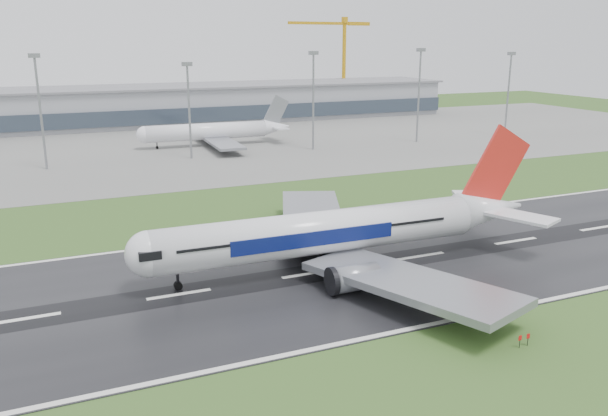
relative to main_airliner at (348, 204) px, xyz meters
name	(u,v)px	position (x,y,z in m)	size (l,w,h in m)	color
ground	(420,257)	(12.96, -1.27, -10.06)	(520.00, 520.00, 0.00)	#2D4E1C
runway	(420,256)	(12.96, -1.27, -10.01)	(400.00, 45.00, 0.10)	black
apron	(218,143)	(12.96, 123.73, -10.02)	(400.00, 130.00, 0.08)	slate
terminal	(180,105)	(12.96, 183.73, -2.56)	(240.00, 36.00, 15.00)	gray
main_airliner	(348,204)	(0.00, 0.00, 0.00)	(67.47, 64.26, 19.92)	silver
parked_airliner	(213,122)	(10.13, 119.06, -2.19)	(53.15, 49.49, 15.58)	white
tower_crane	(344,65)	(99.13, 198.73, 12.54)	(45.86, 2.50, 45.19)	#C08710
floodmast_1	(41,115)	(-42.47, 98.73, 4.92)	(0.64, 0.64, 29.96)	gray
floodmast_2	(189,113)	(-2.09, 98.73, 3.53)	(0.64, 0.64, 27.18)	gray
floodmast_3	(313,103)	(37.97, 98.73, 4.94)	(0.64, 0.64, 29.99)	gray
floodmast_4	(419,98)	(77.67, 98.73, 5.28)	(0.64, 0.64, 30.68)	gray
floodmast_5	(508,96)	(116.50, 98.73, 4.51)	(0.64, 0.64, 29.15)	gray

